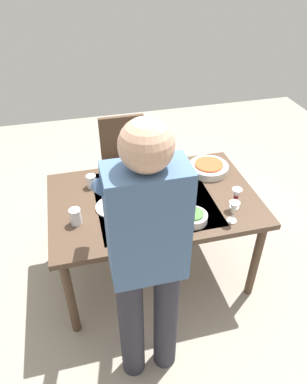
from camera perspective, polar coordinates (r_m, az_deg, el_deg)
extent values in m
plane|color=#9E9384|center=(2.96, 0.00, -12.16)|extent=(6.00, 6.00, 0.00)
cube|color=#4C3828|center=(2.47, 0.00, -1.30)|extent=(1.43, 0.93, 0.04)
cube|color=#B2B7C1|center=(2.46, 0.00, -0.97)|extent=(0.79, 0.79, 0.00)
cylinder|color=#4C3828|center=(3.17, 9.65, -0.44)|extent=(0.06, 0.06, 0.69)
cylinder|color=#4C3828|center=(2.97, -14.11, -4.09)|extent=(0.06, 0.06, 0.69)
cylinder|color=#4C3828|center=(2.65, 16.05, -10.51)|extent=(0.06, 0.06, 0.69)
cylinder|color=#4C3828|center=(2.42, -13.23, -16.14)|extent=(0.06, 0.06, 0.69)
cube|color=#352114|center=(3.22, -4.28, 3.08)|extent=(0.40, 0.40, 0.04)
cube|color=#4C3828|center=(3.25, -5.06, 8.38)|extent=(0.40, 0.04, 0.45)
cylinder|color=#4C3828|center=(3.51, -1.89, 1.90)|extent=(0.04, 0.04, 0.43)
cylinder|color=#4C3828|center=(3.47, -7.38, 1.11)|extent=(0.04, 0.04, 0.43)
cylinder|color=#4C3828|center=(3.25, -0.60, -1.43)|extent=(0.04, 0.04, 0.43)
cylinder|color=#4C3828|center=(3.20, -6.53, -2.34)|extent=(0.04, 0.04, 0.43)
cylinder|color=#2D2D38|center=(2.13, -3.56, -20.60)|extent=(0.14, 0.14, 0.88)
cylinder|color=#2D2D38|center=(2.16, 1.97, -19.54)|extent=(0.14, 0.14, 0.88)
cube|color=#47668E|center=(1.58, -0.99, -5.27)|extent=(0.36, 0.20, 0.60)
sphere|color=tan|center=(1.34, -1.17, 7.47)|extent=(0.22, 0.22, 0.22)
cylinder|color=#47668E|center=(1.70, -8.49, 0.94)|extent=(0.08, 0.52, 0.40)
cylinder|color=#47668E|center=(1.75, 2.68, 2.54)|extent=(0.08, 0.52, 0.40)
cylinder|color=black|center=(2.57, -3.37, 3.65)|extent=(0.07, 0.07, 0.20)
cylinder|color=black|center=(2.50, -3.49, 6.34)|extent=(0.03, 0.03, 0.08)
cylinder|color=black|center=(2.48, -3.53, 7.29)|extent=(0.03, 0.03, 0.02)
cylinder|color=white|center=(2.33, 12.43, -4.51)|extent=(0.06, 0.06, 0.01)
cylinder|color=white|center=(2.30, 12.55, -3.79)|extent=(0.01, 0.01, 0.07)
cone|color=white|center=(2.26, 12.79, -2.40)|extent=(0.07, 0.07, 0.07)
cylinder|color=beige|center=(2.27, 12.72, -2.84)|extent=(0.03, 0.03, 0.03)
cylinder|color=white|center=(2.44, 12.83, -2.37)|extent=(0.06, 0.06, 0.01)
cylinder|color=white|center=(2.41, 12.95, -1.67)|extent=(0.01, 0.01, 0.07)
cone|color=white|center=(2.37, 13.18, -0.30)|extent=(0.07, 0.07, 0.07)
cylinder|color=maroon|center=(2.38, 13.11, -0.73)|extent=(0.03, 0.03, 0.03)
cylinder|color=silver|center=(2.58, -9.94, 1.72)|extent=(0.07, 0.07, 0.09)
cylinder|color=silver|center=(2.66, 2.70, 3.52)|extent=(0.07, 0.07, 0.09)
cylinder|color=silver|center=(2.68, -1.62, 3.90)|extent=(0.07, 0.07, 0.10)
cylinder|color=silver|center=(2.28, -12.41, -3.87)|extent=(0.07, 0.07, 0.11)
cylinder|color=silver|center=(2.75, 8.82, 3.82)|extent=(0.30, 0.30, 0.05)
cylinder|color=#C6562D|center=(2.74, 8.86, 4.22)|extent=(0.22, 0.22, 0.03)
cylinder|color=silver|center=(2.27, 6.40, -4.12)|extent=(0.18, 0.18, 0.05)
cylinder|color=#4C843D|center=(2.25, 6.44, -3.68)|extent=(0.13, 0.13, 0.03)
cylinder|color=silver|center=(2.29, -0.29, -4.04)|extent=(0.23, 0.23, 0.01)
cylinder|color=silver|center=(2.39, -6.55, -2.36)|extent=(0.23, 0.23, 0.01)
cube|color=silver|center=(2.47, 2.39, -0.64)|extent=(0.04, 0.18, 0.00)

